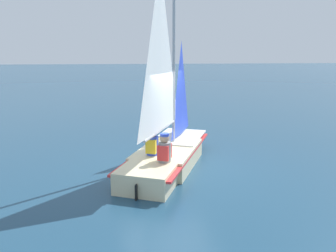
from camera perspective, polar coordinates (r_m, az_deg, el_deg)
The scene contains 4 objects.
ground_plane at distance 8.98m, azimuth 0.00°, elevation -6.82°, with size 260.00×260.00×0.00m, color navy.
sailboat_main at distance 8.72m, azimuth -0.11°, elevation -2.48°, with size 3.35×4.56×5.18m.
sailor_helm at distance 8.20m, azimuth -2.70°, elevation -4.05°, with size 0.41×0.42×1.16m.
sailor_crew at distance 7.66m, azimuth -0.59°, elevation -5.20°, with size 0.41×0.42×1.16m.
Camera 1 is at (1.81, 8.31, 2.89)m, focal length 35.00 mm.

